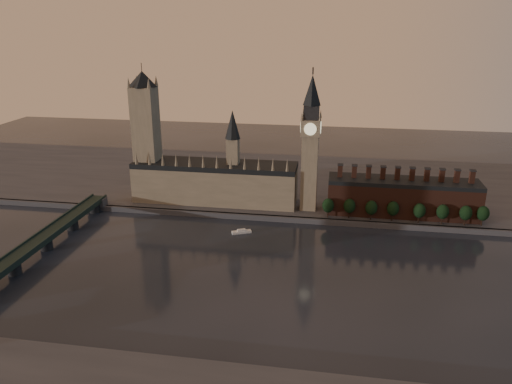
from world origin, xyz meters
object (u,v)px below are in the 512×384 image
victoria_tower (146,132)px  big_ben (310,142)px  river_boat (242,232)px  westminster_bridge (28,252)px

victoria_tower → big_ben: victoria_tower is taller
river_boat → westminster_bridge: bearing=-175.0°
westminster_bridge → river_boat: 138.54m
big_ben → river_boat: (-43.78, -45.93, -55.78)m
victoria_tower → westminster_bridge: (-35.00, -117.70, -51.65)m
big_ben → river_boat: bearing=-133.6°
westminster_bridge → victoria_tower: bearing=73.4°
victoria_tower → river_boat: (86.22, -50.93, -58.03)m
westminster_bridge → river_boat: westminster_bridge is taller
victoria_tower → big_ben: (130.00, -5.00, -2.26)m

